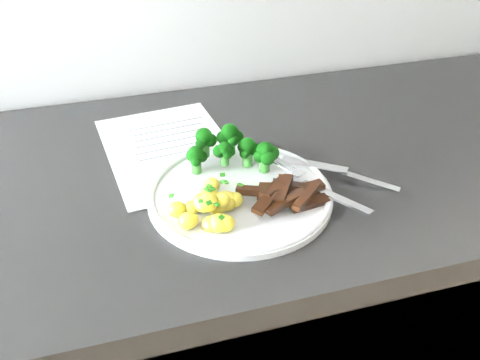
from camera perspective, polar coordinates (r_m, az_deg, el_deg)
The scene contains 8 objects.
counter at distance 1.10m, azimuth 1.84°, elevation -17.10°, with size 2.28×0.57×0.86m.
recipe_paper at distance 0.85m, azimuth -7.63°, elevation 3.36°, with size 0.22×0.29×0.00m.
plate at distance 0.73m, azimuth -0.00°, elevation -1.45°, with size 0.26×0.26×0.01m.
broccoli at distance 0.77m, azimuth -0.79°, elevation 3.58°, with size 0.13×0.09×0.06m.
potatoes at distance 0.68m, azimuth -3.08°, elevation -2.83°, with size 0.10×0.11×0.04m.
beef_strips at distance 0.71m, azimuth 4.91°, elevation -1.41°, with size 0.13×0.09×0.03m.
fork at distance 0.73m, azimuth 8.84°, elevation -0.91°, with size 0.09×0.16×0.02m.
knife at distance 0.78m, azimuth 12.28°, elevation 0.25°, with size 0.14×0.13×0.02m.
Camera 1 is at (-0.19, 1.04, 1.30)m, focal length 39.29 mm.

